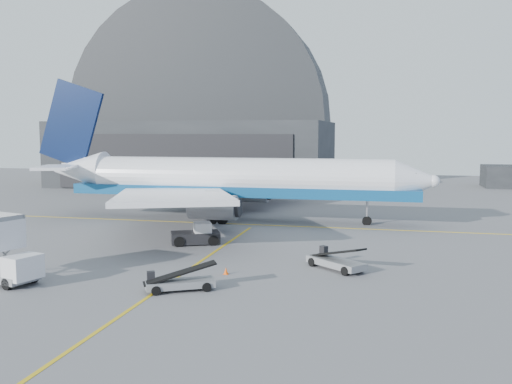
% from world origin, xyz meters
% --- Properties ---
extents(ground, '(200.00, 200.00, 0.00)m').
position_xyz_m(ground, '(0.00, 0.00, 0.00)').
color(ground, '#565659').
rests_on(ground, ground).
extents(taxi_lines, '(80.00, 42.12, 0.02)m').
position_xyz_m(taxi_lines, '(0.00, 12.67, 0.01)').
color(taxi_lines, gold).
rests_on(taxi_lines, ground).
extents(hangar, '(50.00, 28.30, 28.00)m').
position_xyz_m(hangar, '(-22.00, 64.95, 9.54)').
color(hangar, black).
rests_on(hangar, ground).
extents(airliner, '(47.28, 45.85, 16.59)m').
position_xyz_m(airliner, '(-4.18, 22.70, 4.64)').
color(airliner, white).
rests_on(airliner, ground).
extents(pushback_tug, '(4.90, 3.94, 1.99)m').
position_xyz_m(pushback_tug, '(-2.64, 8.48, 0.75)').
color(pushback_tug, black).
rests_on(pushback_tug, ground).
extents(belt_loader_a, '(4.55, 3.38, 1.77)m').
position_xyz_m(belt_loader_a, '(1.34, -6.35, 0.55)').
color(belt_loader_a, gray).
rests_on(belt_loader_a, ground).
extents(belt_loader_b, '(4.71, 4.37, 1.95)m').
position_xyz_m(belt_loader_b, '(10.49, 1.67, 0.60)').
color(belt_loader_b, gray).
rests_on(belt_loader_b, ground).
extents(traffic_cone, '(0.35, 0.35, 0.50)m').
position_xyz_m(traffic_cone, '(3.06, -1.65, 0.24)').
color(traffic_cone, '#EF4E07').
rests_on(traffic_cone, ground).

